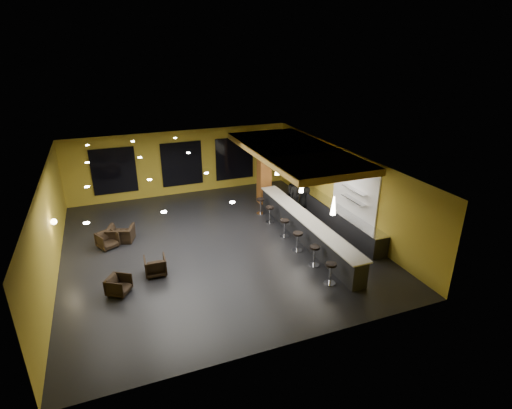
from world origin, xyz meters
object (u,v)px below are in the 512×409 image
object	(u,v)px
bar_counter	(305,229)
pendant_2	(277,168)
bar_stool_4	(270,212)
column	(264,170)
bar_stool_1	(315,253)
prep_counter	(339,219)
armchair_c	(107,240)
bar_stool_0	(331,271)
staff_b	(294,193)
armchair_b	(155,266)
bar_stool_2	(298,239)
armchair_d	(121,234)
armchair_a	(119,285)
pendant_1	(302,184)
staff_c	(304,194)
pendant_0	(333,206)
bar_stool_5	(261,204)
bar_stool_3	(285,226)
staff_a	(295,198)

from	to	relation	value
bar_counter	pendant_2	size ratio (longest dim) A/B	11.43
bar_stool_4	column	bearing A→B (deg)	73.79
pendant_2	bar_stool_1	size ratio (longest dim) A/B	0.86
bar_counter	pendant_2	distance (m)	3.52
prep_counter	armchair_c	distance (m)	10.01
bar_stool_0	bar_stool_4	distance (m)	5.42
staff_b	armchair_b	world-z (taller)	staff_b
column	bar_stool_2	world-z (taller)	column
armchair_d	bar_stool_1	bearing A→B (deg)	163.65
pendant_2	armchair_a	bearing A→B (deg)	-151.05
column	pendant_1	xyz separation A→B (m)	(0.00, -4.10, 0.60)
pendant_2	armchair_c	size ratio (longest dim) A/B	0.95
staff_c	armchair_a	bearing A→B (deg)	-141.71
pendant_0	bar_stool_0	xyz separation A→B (m)	(-0.73, -1.27, -1.83)
pendant_0	bar_stool_2	size ratio (longest dim) A/B	0.86
prep_counter	bar_stool_4	world-z (taller)	prep_counter
pendant_0	bar_stool_4	bearing A→B (deg)	99.71
bar_stool_2	bar_stool_5	size ratio (longest dim) A/B	1.02
prep_counter	staff_b	bearing A→B (deg)	107.34
staff_c	bar_stool_2	xyz separation A→B (m)	(-2.33, -3.90, -0.25)
column	staff_c	xyz separation A→B (m)	(1.60, -1.44, -0.99)
pendant_2	staff_c	xyz separation A→B (m)	(1.60, 0.16, -1.59)
bar_stool_4	bar_stool_0	bearing A→B (deg)	-90.23
bar_counter	pendant_0	xyz separation A→B (m)	(0.00, -2.00, 1.85)
armchair_a	bar_stool_2	size ratio (longest dim) A/B	0.86
staff_b	bar_stool_4	xyz separation A→B (m)	(-1.82, -1.21, -0.32)
bar_stool_1	bar_stool_4	bearing A→B (deg)	90.72
staff_c	bar_stool_3	world-z (taller)	staff_c
staff_c	bar_stool_0	world-z (taller)	staff_c
bar_stool_2	armchair_b	bearing A→B (deg)	176.96
prep_counter	pendant_1	world-z (taller)	pendant_1
bar_counter	staff_b	distance (m)	3.56
armchair_a	bar_stool_2	bearing A→B (deg)	-53.67
staff_b	bar_stool_5	xyz separation A→B (m)	(-1.84, -0.11, -0.32)
staff_a	staff_b	bearing A→B (deg)	52.88
column	staff_b	distance (m)	1.90
armchair_c	bar_stool_5	size ratio (longest dim) A/B	0.93
bar_counter	armchair_a	size ratio (longest dim) A/B	11.43
prep_counter	armchair_a	world-z (taller)	prep_counter
column	armchair_d	xyz separation A→B (m)	(-7.30, -1.90, -1.41)
pendant_1	staff_a	size ratio (longest dim) A/B	0.38
pendant_1	bar_stool_3	world-z (taller)	pendant_1
bar_counter	staff_c	world-z (taller)	staff_c
pendant_2	bar_stool_3	world-z (taller)	pendant_2
pendant_2	armchair_b	distance (m)	7.47
pendant_0	staff_b	distance (m)	5.69
pendant_2	bar_stool_1	distance (m)	5.36
column	staff_c	distance (m)	2.37
staff_a	staff_c	xyz separation A→B (m)	(0.86, 0.65, -0.15)
armchair_c	bar_stool_1	bearing A→B (deg)	-58.65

